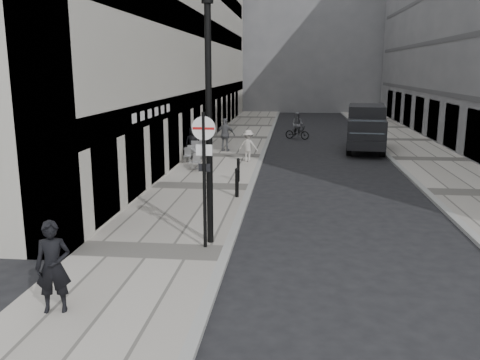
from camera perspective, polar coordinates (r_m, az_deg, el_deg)
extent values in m
plane|color=black|center=(11.02, -3.59, -13.68)|extent=(120.00, 120.00, 0.00)
cube|color=#ABA49A|center=(28.41, -1.55, 2.70)|extent=(4.00, 60.00, 0.12)
cube|color=#ABA49A|center=(29.09, 20.48, 2.14)|extent=(4.00, 60.00, 0.12)
cube|color=#B4AFA4|center=(35.36, -6.98, 19.06)|extent=(4.00, 45.00, 18.00)
cube|color=gray|center=(66.05, 6.12, 17.67)|extent=(24.00, 16.00, 22.00)
imported|color=black|center=(10.71, -20.24, -9.13)|extent=(0.77, 0.60, 1.86)
cylinder|color=black|center=(13.39, -4.02, -0.16)|extent=(0.09, 0.09, 3.63)
cylinder|color=white|center=(13.16, -4.11, 5.81)|extent=(0.62, 0.07, 0.62)
cube|color=#B21414|center=(13.14, -4.13, 5.80)|extent=(0.57, 0.05, 0.06)
cube|color=white|center=(13.27, -4.05, 3.38)|extent=(0.44, 0.05, 0.29)
cylinder|color=black|center=(13.56, -3.50, 6.07)|extent=(0.17, 0.17, 6.47)
cylinder|color=black|center=(21.64, -0.20, 1.06)|extent=(0.13, 0.13, 0.94)
cylinder|color=black|center=(18.99, -0.35, -0.40)|extent=(0.14, 0.14, 1.03)
cylinder|color=black|center=(29.52, 12.14, 3.50)|extent=(0.39, 0.87, 0.84)
cylinder|color=black|center=(29.56, 15.74, 3.32)|extent=(0.39, 0.87, 0.84)
cylinder|color=black|center=(33.06, 12.24, 4.43)|extent=(0.39, 0.87, 0.84)
cylinder|color=black|center=(33.10, 15.46, 4.27)|extent=(0.39, 0.87, 0.84)
cube|color=black|center=(32.09, 13.98, 6.29)|extent=(2.54, 4.01, 2.11)
cube|color=black|center=(29.30, 14.04, 5.11)|extent=(2.31, 2.13, 1.47)
cube|color=#1E2328|center=(28.47, 14.11, 5.76)|extent=(1.87, 0.58, 0.78)
imported|color=black|center=(35.95, 6.45, 5.31)|extent=(1.84, 1.21, 0.91)
imported|color=slate|center=(35.89, 6.47, 6.19)|extent=(1.02, 0.92, 1.72)
imported|color=slate|center=(29.65, -1.65, 5.10)|extent=(1.20, 0.68, 1.92)
imported|color=#BDB6AE|center=(26.26, 0.94, 3.85)|extent=(1.19, 0.88, 1.65)
imported|color=black|center=(27.16, -5.30, 4.17)|extent=(0.91, 0.65, 1.72)
cylinder|color=#ADADAF|center=(24.48, -4.68, 1.26)|extent=(0.41, 0.41, 0.03)
cylinder|color=#ADADAF|center=(24.42, -4.70, 2.04)|extent=(0.06, 0.06, 0.69)
cylinder|color=#ADADAF|center=(24.36, -4.71, 2.84)|extent=(0.65, 0.65, 0.03)
cylinder|color=#BABABC|center=(27.34, -4.80, 2.44)|extent=(0.50, 0.50, 0.03)
cylinder|color=#BABABC|center=(27.27, -4.81, 3.30)|extent=(0.07, 0.07, 0.85)
cylinder|color=#BABABC|center=(27.21, -4.83, 4.18)|extent=(0.80, 0.80, 0.03)
cylinder|color=silver|center=(26.35, -5.68, 2.04)|extent=(0.40, 0.40, 0.03)
cylinder|color=silver|center=(26.29, -5.70, 2.76)|extent=(0.06, 0.06, 0.68)
cylinder|color=silver|center=(26.24, -5.71, 3.49)|extent=(0.64, 0.64, 0.03)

